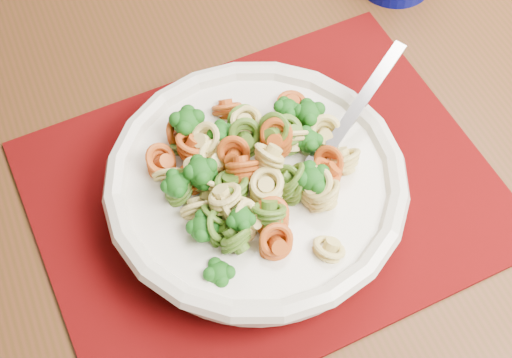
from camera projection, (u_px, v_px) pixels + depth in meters
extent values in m
cube|color=#4D2815|center=(229.00, 120.00, 0.72)|extent=(1.55, 1.19, 0.04)
cube|color=#500306|center=(265.00, 193.00, 0.64)|extent=(0.47, 0.41, 0.00)
cylinder|color=silver|center=(256.00, 200.00, 0.63)|extent=(0.11, 0.11, 0.01)
cylinder|color=silver|center=(256.00, 189.00, 0.62)|extent=(0.24, 0.24, 0.03)
torus|color=silver|center=(256.00, 179.00, 0.60)|extent=(0.26, 0.26, 0.02)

